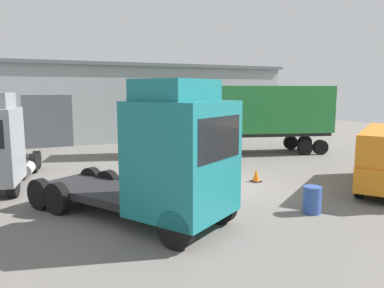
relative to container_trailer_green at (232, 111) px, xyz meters
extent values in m
plane|color=slate|center=(-4.29, -6.66, -2.65)|extent=(60.00, 60.00, 0.00)
cube|color=#93999E|center=(-4.29, 12.21, 0.19)|extent=(26.57, 9.74, 5.67)
cube|color=#565B60|center=(-4.29, 12.21, 3.15)|extent=(27.07, 10.24, 0.25)
cube|color=#4C5156|center=(-10.14, 7.37, -0.85)|extent=(3.20, 0.08, 3.60)
cube|color=#4C5156|center=(1.56, 7.37, -0.85)|extent=(3.20, 0.08, 3.60)
cube|color=#232326|center=(-12.56, -0.97, -2.07)|extent=(2.72, 4.23, 0.24)
cylinder|color=#B2B2B7|center=(-11.70, -1.75, -2.24)|extent=(0.76, 1.19, 0.56)
cylinder|color=black|center=(-12.21, -4.87, -2.19)|extent=(0.47, 0.95, 0.91)
cylinder|color=black|center=(-11.38, -0.64, -2.19)|extent=(0.47, 0.95, 0.91)
cylinder|color=black|center=(-11.20, 0.25, -2.19)|extent=(0.47, 0.95, 0.91)
cube|color=#28843D|center=(-0.05, 0.01, 0.11)|extent=(12.53, 5.89, 2.82)
cube|color=#232326|center=(-0.05, 0.01, -1.42)|extent=(12.32, 5.17, 0.24)
cube|color=#232326|center=(-4.07, 0.37, -2.10)|extent=(0.20, 0.20, 1.11)
cube|color=#232326|center=(-3.62, 1.90, -2.10)|extent=(0.20, 0.20, 1.11)
cylinder|color=black|center=(3.82, -2.28, -2.20)|extent=(0.96, 0.55, 0.91)
cylinder|color=black|center=(4.45, -0.17, -2.20)|extent=(0.96, 0.55, 0.91)
cylinder|color=black|center=(4.78, -2.56, -2.20)|extent=(0.96, 0.55, 0.91)
cylinder|color=black|center=(5.41, -0.45, -2.20)|extent=(0.96, 0.55, 0.91)
cube|color=#197075|center=(-7.81, -10.50, -0.56)|extent=(3.38, 3.35, 3.15)
cube|color=#197075|center=(-7.91, -10.33, 1.29)|extent=(2.67, 2.53, 0.60)
cube|color=black|center=(-7.19, -11.50, 0.07)|extent=(1.83, 1.16, 1.13)
cube|color=#232326|center=(-9.56, -7.62, -2.02)|extent=(3.97, 4.75, 0.24)
cylinder|color=#B2B2B7|center=(-8.40, -7.61, -2.19)|extent=(1.05, 1.23, 0.56)
cylinder|color=black|center=(-6.55, -10.44, -2.14)|extent=(0.79, 1.04, 1.03)
cylinder|color=black|center=(-8.43, -11.58, -2.14)|extent=(0.79, 1.04, 1.03)
cylinder|color=black|center=(-9.03, -6.39, -2.14)|extent=(0.79, 1.04, 1.03)
cylinder|color=black|center=(-10.90, -7.54, -2.14)|extent=(0.79, 1.04, 1.03)
cylinder|color=black|center=(-9.50, -5.62, -2.14)|extent=(0.79, 1.04, 1.03)
cylinder|color=black|center=(-11.37, -6.77, -2.14)|extent=(0.79, 1.04, 1.03)
cylinder|color=black|center=(-0.56, -10.24, -2.29)|extent=(0.76, 0.66, 0.72)
cylinder|color=black|center=(2.70, -7.94, -2.29)|extent=(0.76, 0.66, 0.72)
cylinder|color=#33519E|center=(-3.40, -10.86, -2.21)|extent=(0.58, 0.58, 0.88)
cube|color=black|center=(-2.68, -6.63, -2.63)|extent=(0.40, 0.40, 0.04)
cone|color=orange|center=(-2.68, -6.63, -2.38)|extent=(0.36, 0.36, 0.55)
camera|label=1|loc=(-11.78, -19.87, 1.32)|focal=35.00mm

